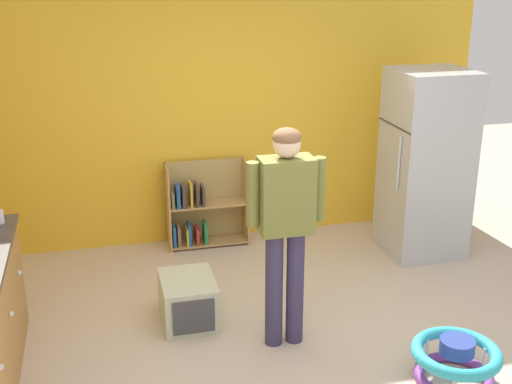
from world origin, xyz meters
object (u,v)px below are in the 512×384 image
(refrigerator, at_px, (426,164))
(pet_carrier, at_px, (188,300))
(bookshelf, at_px, (201,209))
(baby_walker, at_px, (455,361))
(standing_person, at_px, (286,219))

(refrigerator, bearing_deg, pet_carrier, -161.69)
(refrigerator, bearing_deg, bookshelf, 161.87)
(refrigerator, bearing_deg, baby_walker, -111.01)
(refrigerator, height_order, bookshelf, refrigerator)
(bookshelf, height_order, standing_person, standing_person)
(refrigerator, relative_size, standing_person, 1.08)
(bookshelf, height_order, pet_carrier, bookshelf)
(baby_walker, bearing_deg, refrigerator, 68.99)
(bookshelf, bearing_deg, pet_carrier, -103.70)
(refrigerator, relative_size, baby_walker, 2.95)
(baby_walker, bearing_deg, bookshelf, 115.15)
(bookshelf, distance_m, pet_carrier, 1.53)
(baby_walker, xyz_separation_m, pet_carrier, (-1.63, 1.24, 0.02))
(bookshelf, xyz_separation_m, pet_carrier, (-0.36, -1.47, -0.19))
(bookshelf, distance_m, baby_walker, 3.00)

